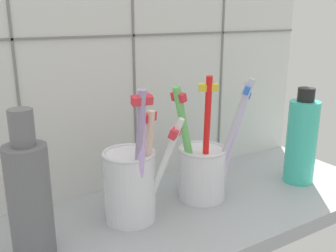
% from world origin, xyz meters
% --- Properties ---
extents(counter_slab, '(0.64, 0.22, 0.02)m').
position_xyz_m(counter_slab, '(0.00, 0.00, 0.01)').
color(counter_slab, '#9EA3A8').
rests_on(counter_slab, ground).
extents(tile_wall_back, '(0.64, 0.02, 0.45)m').
position_xyz_m(tile_wall_back, '(-0.00, 0.12, 0.23)').
color(tile_wall_back, silver).
rests_on(tile_wall_back, ground).
extents(toothbrush_cup_left, '(0.09, 0.09, 0.18)m').
position_xyz_m(toothbrush_cup_left, '(-0.06, 0.01, 0.07)').
color(toothbrush_cup_left, white).
rests_on(toothbrush_cup_left, counter_slab).
extents(toothbrush_cup_right, '(0.12, 0.09, 0.18)m').
position_xyz_m(toothbrush_cup_right, '(0.06, 0.01, 0.07)').
color(toothbrush_cup_right, white).
rests_on(toothbrush_cup_right, counter_slab).
extents(ceramic_vase, '(0.04, 0.04, 0.16)m').
position_xyz_m(ceramic_vase, '(-0.18, -0.00, 0.09)').
color(ceramic_vase, slate).
rests_on(ceramic_vase, counter_slab).
extents(soap_bottle, '(0.05, 0.05, 0.15)m').
position_xyz_m(soap_bottle, '(0.22, -0.02, 0.09)').
color(soap_bottle, '#3FCCB1').
rests_on(soap_bottle, counter_slab).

